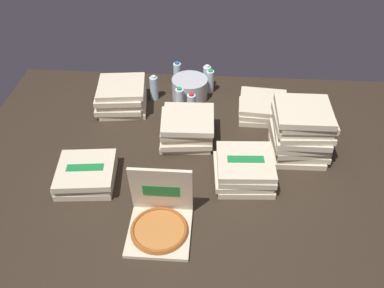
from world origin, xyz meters
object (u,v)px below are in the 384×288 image
at_px(pizza_stack_right_mid, 301,131).
at_px(ice_bucket, 190,89).
at_px(water_bottle_1, 177,74).
at_px(water_bottle_3, 207,77).
at_px(water_bottle_5, 154,88).
at_px(water_bottle_4, 210,81).
at_px(water_bottle_0, 180,100).
at_px(water_bottle_2, 191,106).
at_px(pizza_stack_center_near, 86,174).
at_px(pizza_stack_right_near, 187,128).
at_px(pizza_stack_left_mid, 244,169).
at_px(open_pizza_box, 160,220).
at_px(pizza_stack_left_near, 263,107).
at_px(pizza_stack_center_far, 121,96).

bearing_deg(pizza_stack_right_mid, ice_bucket, 141.51).
distance_m(ice_bucket, water_bottle_1, 0.23).
relative_size(ice_bucket, water_bottle_3, 1.37).
bearing_deg(water_bottle_5, water_bottle_4, 16.21).
bearing_deg(water_bottle_4, water_bottle_0, -127.95).
bearing_deg(water_bottle_3, water_bottle_2, -102.93).
relative_size(pizza_stack_center_near, ice_bucket, 1.38).
relative_size(water_bottle_0, water_bottle_1, 1.00).
height_order(pizza_stack_center_near, water_bottle_5, water_bottle_5).
xyz_separation_m(pizza_stack_right_mid, ice_bucket, (-0.78, 0.62, -0.10)).
relative_size(water_bottle_1, water_bottle_2, 1.00).
distance_m(water_bottle_0, water_bottle_4, 0.36).
relative_size(ice_bucket, water_bottle_2, 1.37).
relative_size(pizza_stack_center_near, water_bottle_1, 1.90).
xyz_separation_m(ice_bucket, water_bottle_0, (-0.06, -0.19, 0.01)).
distance_m(pizza_stack_right_near, water_bottle_0, 0.35).
relative_size(pizza_stack_center_near, water_bottle_5, 1.90).
height_order(pizza_stack_center_near, water_bottle_4, water_bottle_4).
height_order(pizza_stack_left_mid, ice_bucket, ice_bucket).
bearing_deg(water_bottle_0, pizza_stack_left_mid, -56.55).
bearing_deg(open_pizza_box, pizza_stack_center_near, 146.21).
distance_m(pizza_stack_left_near, pizza_stack_center_far, 1.08).
bearing_deg(water_bottle_1, pizza_stack_left_mid, -64.40).
height_order(pizza_stack_center_far, water_bottle_5, water_bottle_5).
xyz_separation_m(water_bottle_2, water_bottle_5, (-0.31, 0.23, 0.00)).
xyz_separation_m(open_pizza_box, pizza_stack_center_near, (-0.51, 0.34, -0.01)).
distance_m(pizza_stack_right_near, pizza_stack_center_far, 0.64).
distance_m(pizza_stack_center_near, water_bottle_0, 0.95).
xyz_separation_m(water_bottle_4, water_bottle_5, (-0.44, -0.13, 0.00)).
xyz_separation_m(pizza_stack_left_mid, pizza_stack_right_mid, (0.37, 0.28, 0.10)).
xyz_separation_m(open_pizza_box, ice_bucket, (0.07, 1.33, 0.02)).
bearing_deg(pizza_stack_right_near, water_bottle_2, 87.41).
height_order(pizza_stack_right_mid, water_bottle_0, pizza_stack_right_mid).
distance_m(open_pizza_box, pizza_stack_right_near, 0.80).
bearing_deg(pizza_stack_center_far, water_bottle_3, 27.83).
distance_m(ice_bucket, water_bottle_4, 0.19).
bearing_deg(pizza_stack_right_near, water_bottle_3, 81.10).
bearing_deg(water_bottle_2, water_bottle_3, 77.07).
bearing_deg(water_bottle_1, pizza_stack_right_mid, -42.33).
xyz_separation_m(pizza_stack_center_near, ice_bucket, (0.58, 0.99, 0.02)).
relative_size(pizza_stack_right_mid, water_bottle_2, 1.87).
distance_m(pizza_stack_right_near, pizza_stack_right_mid, 0.77).
height_order(ice_bucket, water_bottle_0, water_bottle_0).
bearing_deg(pizza_stack_center_far, pizza_stack_right_mid, -18.96).
relative_size(pizza_stack_right_near, pizza_stack_center_near, 1.00).
relative_size(pizza_stack_right_near, water_bottle_3, 1.90).
relative_size(pizza_stack_center_far, water_bottle_1, 1.96).
bearing_deg(pizza_stack_right_mid, water_bottle_4, 130.93).
bearing_deg(pizza_stack_left_mid, water_bottle_2, 120.33).
xyz_separation_m(open_pizza_box, pizza_stack_right_near, (0.09, 0.80, 0.03)).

